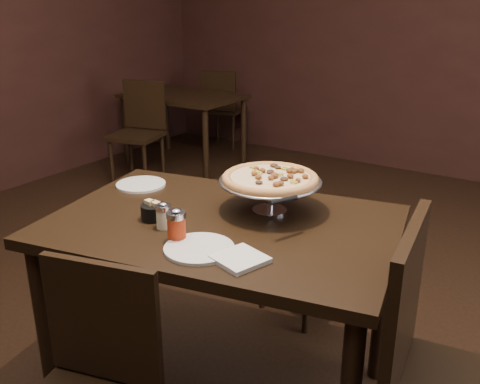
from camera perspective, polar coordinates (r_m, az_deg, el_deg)
The scene contains 15 objects.
room at distance 1.91m, azimuth -0.86°, elevation 14.35°, with size 6.04×7.04×2.84m.
dining_table at distance 2.05m, azimuth -1.94°, elevation -5.81°, with size 1.43×1.09×0.80m.
background_table at distance 5.33m, azimuth -6.06°, elevation 9.36°, with size 1.11×0.74×0.69m.
pizza_stand at distance 2.05m, azimuth 3.24°, elevation 1.43°, with size 0.40×0.40×0.16m.
parmesan_shaker at distance 1.95m, azimuth -8.15°, elevation -2.53°, with size 0.06×0.06×0.10m.
pepper_flake_shaker at distance 1.84m, azimuth -6.79°, elevation -3.56°, with size 0.07×0.07×0.12m.
packet_caddy at distance 2.04m, azimuth -9.22°, elevation -2.06°, with size 0.09×0.09×0.07m.
napkin_stack at distance 1.71m, azimuth -0.00°, elevation -7.16°, with size 0.15×0.15×0.02m, color silver.
plate_left at distance 2.42m, azimuth -10.52°, elevation 0.80°, with size 0.22×0.22×0.01m, color silver.
plate_near at distance 1.79m, azimuth -4.38°, elevation -6.03°, with size 0.24×0.24×0.01m, color silver.
serving_spatula at distance 1.85m, azimuth 4.67°, elevation -0.94°, with size 0.14×0.14×0.02m.
chair_far at distance 2.73m, azimuth 6.11°, elevation -4.70°, with size 0.47×0.47×0.83m.
chair_side at distance 1.76m, azimuth 20.81°, elevation -17.99°, with size 0.52×0.52×1.00m.
bg_chair_far at distance 5.93m, azimuth -1.89°, elevation 9.19°, with size 0.47×0.47×0.85m.
bg_chair_near at distance 4.92m, azimuth -10.68°, elevation 6.79°, with size 0.50×0.50×0.89m.
Camera 1 is at (1.13, -1.55, 1.60)m, focal length 40.00 mm.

